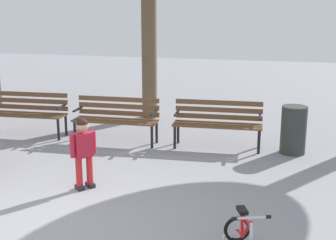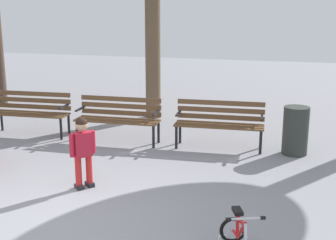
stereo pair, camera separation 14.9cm
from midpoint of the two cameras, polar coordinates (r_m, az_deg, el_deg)
ground at (r=5.60m, az=-15.03°, el=-13.22°), size 36.00×36.00×0.00m
park_bench_far_left at (r=9.54m, az=-17.58°, el=1.19°), size 1.63×0.57×0.85m
park_bench_left at (r=8.66m, az=-6.94°, el=0.50°), size 1.62×0.53×0.85m
park_bench_right at (r=8.33m, az=5.74°, el=-0.01°), size 1.63×0.57×0.85m
child_standing at (r=6.49m, az=-11.20°, el=-3.43°), size 0.28×0.32×1.03m
kids_bicycle at (r=4.92m, az=8.57°, el=-14.20°), size 0.52×0.63×0.54m
trash_bin at (r=8.24m, az=14.92°, el=-1.21°), size 0.44×0.44×0.85m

